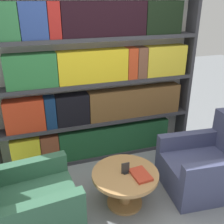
# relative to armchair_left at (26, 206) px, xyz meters

# --- Properties ---
(ground_plane) EXTENTS (14.00, 14.00, 0.00)m
(ground_plane) POSITION_rel_armchair_left_xyz_m (1.08, -0.13, -0.29)
(ground_plane) COLOR gray
(bookshelf) EXTENTS (2.86, 0.30, 2.34)m
(bookshelf) POSITION_rel_armchair_left_xyz_m (1.07, 1.13, 0.86)
(bookshelf) COLOR silver
(bookshelf) RESTS_ON ground_plane
(armchair_left) EXTENTS (1.02, 0.89, 0.89)m
(armchair_left) POSITION_rel_armchair_left_xyz_m (0.00, 0.00, 0.00)
(armchair_left) COLOR #336047
(armchair_left) RESTS_ON ground_plane
(armchair_right) EXTENTS (1.01, 0.89, 0.89)m
(armchair_right) POSITION_rel_armchair_left_xyz_m (2.18, 0.00, 0.00)
(armchair_right) COLOR #42476B
(armchair_right) RESTS_ON ground_plane
(coffee_table) EXTENTS (0.76, 0.76, 0.44)m
(coffee_table) POSITION_rel_armchair_left_xyz_m (1.09, 0.02, 0.02)
(coffee_table) COLOR #AD7F4C
(coffee_table) RESTS_ON ground_plane
(table_sign) EXTENTS (0.09, 0.06, 0.13)m
(table_sign) POSITION_rel_armchair_left_xyz_m (1.09, 0.02, 0.20)
(table_sign) COLOR black
(table_sign) RESTS_ON coffee_table
(stray_book) EXTENTS (0.20, 0.28, 0.03)m
(stray_book) POSITION_rel_armchair_left_xyz_m (1.23, -0.08, 0.16)
(stray_book) COLOR #B73823
(stray_book) RESTS_ON coffee_table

